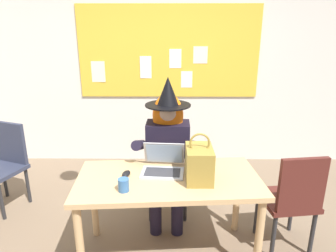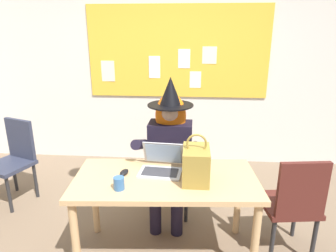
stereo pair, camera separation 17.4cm
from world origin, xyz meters
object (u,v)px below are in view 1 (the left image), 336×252
at_px(computer_mouse, 126,174).
at_px(handbag, 199,163).
at_px(chair_at_desk, 168,164).
at_px(desk_main, 169,188).
at_px(chair_spare_by_window, 5,161).
at_px(coffee_mug, 124,185).
at_px(laptop, 163,165).
at_px(person_costumed, 167,143).
at_px(chair_extra_corner, 292,197).

distance_m(computer_mouse, handbag, 0.58).
height_order(chair_at_desk, computer_mouse, chair_at_desk).
bearing_deg(desk_main, computer_mouse, 175.31).
distance_m(chair_at_desk, chair_spare_by_window, 1.72).
distance_m(desk_main, coffee_mug, 0.41).
relative_size(chair_at_desk, laptop, 2.49).
xyz_separation_m(desk_main, handbag, (0.23, -0.03, 0.23)).
bearing_deg(chair_spare_by_window, person_costumed, 104.37).
xyz_separation_m(desk_main, person_costumed, (-0.01, 0.59, 0.16)).
height_order(desk_main, handbag, handbag).
distance_m(coffee_mug, chair_spare_by_window, 1.74).
relative_size(computer_mouse, handbag, 0.28).
bearing_deg(person_costumed, chair_at_desk, -178.71).
distance_m(handbag, coffee_mug, 0.59).
bearing_deg(computer_mouse, handbag, 6.51).
relative_size(laptop, handbag, 0.96).
relative_size(computer_mouse, chair_extra_corner, 0.11).
relative_size(person_costumed, chair_spare_by_window, 1.57).
relative_size(chair_at_desk, handbag, 2.39).
xyz_separation_m(computer_mouse, coffee_mug, (0.02, -0.24, 0.03)).
height_order(coffee_mug, chair_spare_by_window, chair_spare_by_window).
relative_size(desk_main, laptop, 4.08).
bearing_deg(chair_extra_corner, computer_mouse, 83.76).
bearing_deg(chair_extra_corner, handbag, 88.59).
bearing_deg(computer_mouse, desk_main, 7.29).
bearing_deg(chair_spare_by_window, laptop, 89.34).
height_order(computer_mouse, coffee_mug, coffee_mug).
xyz_separation_m(chair_at_desk, laptop, (-0.03, -0.59, 0.27)).
bearing_deg(laptop, computer_mouse, -157.89).
height_order(computer_mouse, handbag, handbag).
bearing_deg(coffee_mug, computer_mouse, 93.80).
bearing_deg(handbag, person_costumed, 111.96).
bearing_deg(desk_main, chair_extra_corner, 3.13).
relative_size(chair_at_desk, chair_spare_by_window, 1.00).
xyz_separation_m(handbag, coffee_mug, (-0.55, -0.18, -0.09)).
distance_m(coffee_mug, chair_extra_corner, 1.39).
bearing_deg(chair_spare_by_window, desk_main, 86.48).
bearing_deg(chair_at_desk, desk_main, 0.12).
bearing_deg(chair_at_desk, person_costumed, -0.95).
relative_size(handbag, chair_spare_by_window, 0.42).
bearing_deg(handbag, chair_at_desk, 108.61).
xyz_separation_m(coffee_mug, chair_extra_corner, (1.34, 0.27, -0.26)).
relative_size(desk_main, chair_at_desk, 1.64).
bearing_deg(laptop, handbag, -23.00).
bearing_deg(desk_main, coffee_mug, -146.72).
distance_m(chair_spare_by_window, chair_extra_corner, 2.85).
distance_m(person_costumed, chair_extra_corner, 1.19).
height_order(chair_at_desk, laptop, laptop).
bearing_deg(computer_mouse, coffee_mug, -74.23).
bearing_deg(chair_extra_corner, desk_main, 85.70).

